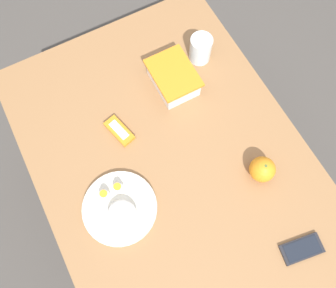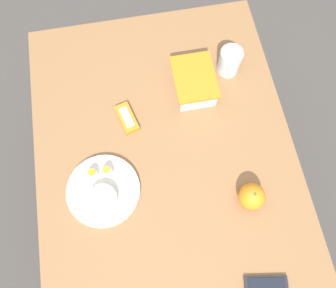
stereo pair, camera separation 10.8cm
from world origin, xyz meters
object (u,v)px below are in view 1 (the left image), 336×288
Objects in this scene: rice_plate at (120,209)px; food_container at (173,79)px; cell_phone at (302,249)px; candy_bar at (119,131)px; drinking_glass at (201,49)px; orange_fruit at (262,169)px.

food_container is at bearing 131.59° from rice_plate.
cell_phone is at bearing 50.01° from rice_plate.
drinking_glass is (-0.13, 0.39, 0.04)m from candy_bar.
cell_phone is at bearing -4.91° from drinking_glass.
rice_plate is (-0.10, -0.46, -0.02)m from orange_fruit.
candy_bar reaches higher than cell_phone.
rice_plate is at bearing -53.24° from drinking_glass.
orange_fruit is 0.27m from cell_phone.
food_container reaches higher than candy_bar.
food_container is at bearing -68.83° from drinking_glass.
candy_bar is at bearing 155.53° from rice_plate.
rice_plate is 0.57m from cell_phone.
candy_bar is (-0.24, 0.11, -0.01)m from rice_plate.
food_container reaches higher than rice_plate.
candy_bar is 0.69m from cell_phone.
food_container is at bearing 107.36° from candy_bar.
food_container is 1.35× the size of cell_phone.
candy_bar is (0.08, -0.25, -0.03)m from food_container.
candy_bar is 1.17× the size of drinking_glass.
rice_plate is 0.27m from candy_bar.
cell_phone is at bearing 28.29° from candy_bar.
food_container is 0.44m from orange_fruit.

